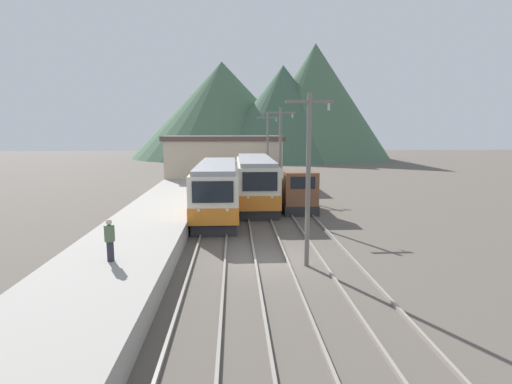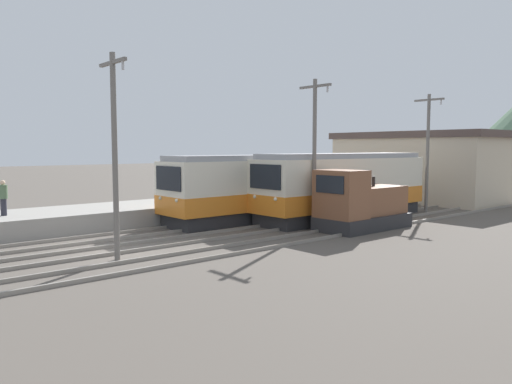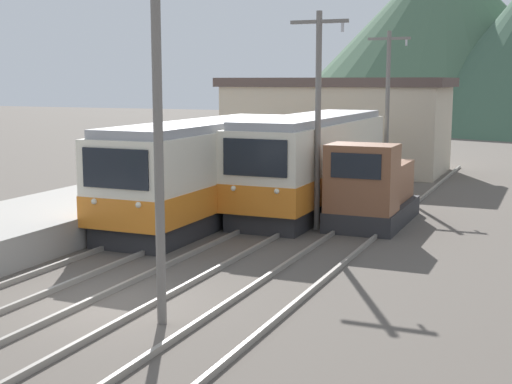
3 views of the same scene
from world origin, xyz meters
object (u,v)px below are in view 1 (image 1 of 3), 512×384
catenary_mast_near (308,175)px  commuter_train_center (255,183)px  shunting_locomotive (297,194)px  person_on_platform (110,239)px  catenary_mast_far (268,150)px  commuter_train_left (217,191)px  catenary_mast_mid (280,158)px

catenary_mast_near → commuter_train_center: bearing=95.9°
shunting_locomotive → commuter_train_center: bearing=141.6°
catenary_mast_near → person_on_platform: bearing=-167.0°
catenary_mast_far → catenary_mast_near: bearing=-90.0°
commuter_train_left → commuter_train_center: bearing=54.5°
commuter_train_left → catenary_mast_near: (4.31, -10.60, 2.32)m
commuter_train_left → commuter_train_center: commuter_train_center is taller
catenary_mast_near → person_on_platform: catenary_mast_near is taller
shunting_locomotive → catenary_mast_near: 12.55m
shunting_locomotive → catenary_mast_near: size_ratio=0.69×
commuter_train_center → catenary_mast_far: 6.91m
catenary_mast_near → catenary_mast_far: bearing=90.0°
catenary_mast_far → catenary_mast_mid: bearing=-90.0°
catenary_mast_near → catenary_mast_mid: bearing=90.0°
shunting_locomotive → catenary_mast_mid: 3.61m
catenary_mast_near → catenary_mast_mid: 10.43m
shunting_locomotive → catenary_mast_far: bearing=99.7°
person_on_platform → commuter_train_center: bearing=68.8°
catenary_mast_near → catenary_mast_far: (0.00, 20.87, 0.00)m
commuter_train_left → catenary_mast_mid: catenary_mast_mid is taller
catenary_mast_mid → catenary_mast_near: bearing=-90.0°
catenary_mast_mid → commuter_train_left: bearing=177.8°
commuter_train_center → shunting_locomotive: size_ratio=2.36×
catenary_mast_near → person_on_platform: 8.33m
catenary_mast_far → person_on_platform: bearing=-109.1°
catenary_mast_near → commuter_train_left: bearing=112.1°
shunting_locomotive → person_on_platform: 16.79m
shunting_locomotive → catenary_mast_far: (-1.49, 8.72, 2.81)m
catenary_mast_far → shunting_locomotive: bearing=-80.3°
commuter_train_left → catenary_mast_far: catenary_mast_far is taller
commuter_train_left → shunting_locomotive: 6.02m
shunting_locomotive → catenary_mast_mid: size_ratio=0.69×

